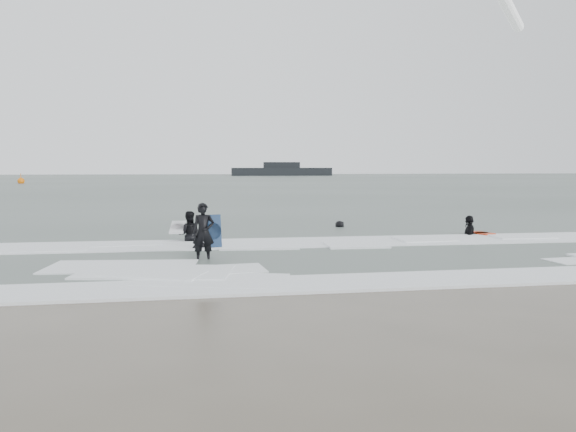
{
  "coord_description": "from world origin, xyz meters",
  "views": [
    {
      "loc": [
        -2.69,
        -13.13,
        2.76
      ],
      "look_at": [
        0.0,
        5.0,
        1.1
      ],
      "focal_mm": 35.0,
      "sensor_mm": 36.0,
      "label": 1
    }
  ],
  "objects": [
    {
      "name": "buoy",
      "position": [
        -29.87,
        75.74,
        0.42
      ],
      "size": [
        1.0,
        1.0,
        1.65
      ],
      "color": "orange",
      "rests_on": "ground"
    },
    {
      "name": "surfer_wading",
      "position": [
        -3.27,
        7.03,
        0.0
      ],
      "size": [
        0.83,
        0.65,
        1.69
      ],
      "primitive_type": "imported",
      "rotation": [
        0.0,
        0.0,
        3.13
      ],
      "color": "black",
      "rests_on": "ground"
    },
    {
      "name": "surfer_centre",
      "position": [
        -2.75,
        3.01,
        0.0
      ],
      "size": [
        0.63,
        0.41,
        1.71
      ],
      "primitive_type": "imported",
      "rotation": [
        0.0,
        0.0,
        0.0
      ],
      "color": "black",
      "rests_on": "ground"
    },
    {
      "name": "bodyboards",
      "position": [
        0.68,
        5.95,
        0.5
      ],
      "size": [
        12.37,
        4.79,
        1.25
      ],
      "color": "#0F274A",
      "rests_on": "ground"
    },
    {
      "name": "vessel_horizon",
      "position": [
        17.44,
        133.81,
        1.33
      ],
      "size": [
        26.23,
        4.68,
        3.56
      ],
      "color": "black",
      "rests_on": "ground"
    },
    {
      "name": "surfer_right_near",
      "position": [
        7.54,
        7.41,
        0.0
      ],
      "size": [
        0.94,
        1.24,
        1.96
      ],
      "primitive_type": "imported",
      "rotation": [
        0.0,
        0.0,
        -2.04
      ],
      "color": "black",
      "rests_on": "ground"
    },
    {
      "name": "ground",
      "position": [
        0.0,
        0.0,
        0.0
      ],
      "size": [
        320.0,
        320.0,
        0.0
      ],
      "primitive_type": "plane",
      "color": "brown",
      "rests_on": "ground"
    },
    {
      "name": "surfer_breaker",
      "position": [
        -2.84,
        5.19,
        0.0
      ],
      "size": [
        1.15,
        1.06,
        1.56
      ],
      "primitive_type": "imported",
      "rotation": [
        0.0,
        0.0,
        0.63
      ],
      "color": "black",
      "rests_on": "ground"
    },
    {
      "name": "surf_foam",
      "position": [
        0.0,
        3.7,
        0.04
      ],
      "size": [
        30.03,
        9.06,
        0.09
      ],
      "color": "white",
      "rests_on": "ground"
    },
    {
      "name": "sea",
      "position": [
        0.0,
        80.0,
        0.06
      ],
      "size": [
        320.0,
        320.0,
        0.0
      ],
      "primitive_type": "plane",
      "color": "#47544C",
      "rests_on": "ground"
    },
    {
      "name": "surfer_right_far",
      "position": [
        3.17,
        10.81,
        0.0
      ],
      "size": [
        0.85,
        0.71,
        1.48
      ],
      "primitive_type": "imported",
      "rotation": [
        0.0,
        0.0,
        -2.76
      ],
      "color": "black",
      "rests_on": "ground"
    }
  ]
}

